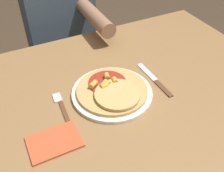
% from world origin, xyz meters
% --- Properties ---
extents(dining_table, '(1.27, 0.91, 0.78)m').
position_xyz_m(dining_table, '(0.00, 0.00, 0.67)').
color(dining_table, olive).
rests_on(dining_table, ground_plane).
extents(plate, '(0.29, 0.29, 0.01)m').
position_xyz_m(plate, '(-0.04, 0.01, 0.78)').
color(plate, silver).
rests_on(plate, dining_table).
extents(pizza, '(0.25, 0.25, 0.04)m').
position_xyz_m(pizza, '(-0.04, 0.00, 0.80)').
color(pizza, tan).
rests_on(pizza, plate).
extents(fork, '(0.03, 0.18, 0.00)m').
position_xyz_m(fork, '(-0.22, 0.02, 0.78)').
color(fork, brown).
rests_on(fork, dining_table).
extents(knife, '(0.02, 0.22, 0.00)m').
position_xyz_m(knife, '(0.14, 0.01, 0.78)').
color(knife, brown).
rests_on(knife, dining_table).
extents(napkin, '(0.15, 0.11, 0.01)m').
position_xyz_m(napkin, '(-0.28, -0.10, 0.78)').
color(napkin, '#C6512D').
rests_on(napkin, dining_table).
extents(person_diner, '(0.35, 0.52, 1.19)m').
position_xyz_m(person_diner, '(-0.01, 0.69, 0.70)').
color(person_diner, '#2D2D38').
rests_on(person_diner, ground_plane).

